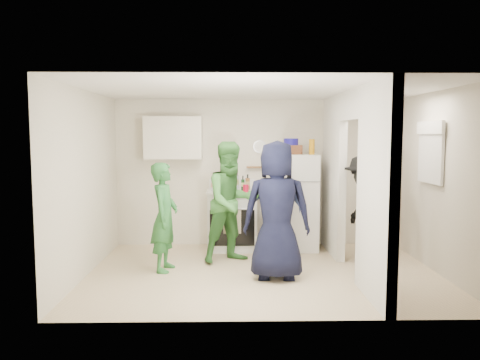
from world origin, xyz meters
name	(u,v)px	position (x,y,z in m)	size (l,w,h in m)	color
floor	(263,272)	(0.00, 0.00, 0.00)	(4.80, 4.80, 0.00)	beige
wall_back	(257,173)	(0.00, 1.70, 1.25)	(4.80, 4.80, 0.00)	silver
wall_front	(275,200)	(0.00, -1.70, 1.25)	(4.80, 4.80, 0.00)	silver
wall_left	(86,183)	(-2.40, 0.00, 1.25)	(3.40, 3.40, 0.00)	silver
wall_right	(438,182)	(2.40, 0.00, 1.25)	(3.40, 3.40, 0.00)	silver
ceiling	(264,90)	(0.00, 0.00, 2.50)	(4.80, 4.80, 0.00)	white
partition_pier_back	(334,176)	(1.20, 1.10, 1.25)	(0.12, 1.20, 2.50)	silver
partition_pier_front	(376,192)	(1.20, -1.10, 1.25)	(0.12, 1.20, 2.50)	silver
partition_header	(353,105)	(1.20, 0.00, 2.30)	(0.12, 1.00, 0.40)	silver
stove	(232,220)	(-0.42, 1.37, 0.49)	(0.82, 0.69, 0.98)	white
upper_cabinet	(173,138)	(-1.40, 1.52, 1.85)	(0.95, 0.34, 0.70)	silver
fridge	(297,202)	(0.65, 1.34, 0.79)	(0.65, 0.63, 1.58)	white
wicker_basket	(291,150)	(0.55, 1.39, 1.66)	(0.35, 0.25, 0.15)	brown
blue_bowl	(291,142)	(0.55, 1.39, 1.79)	(0.24, 0.24, 0.11)	navy
yellow_cup_stack_top	(312,147)	(0.87, 1.24, 1.71)	(0.09, 0.09, 0.25)	orange
wall_clock	(260,147)	(0.05, 1.68, 1.70)	(0.22, 0.22, 0.03)	white
spice_shelf	(257,167)	(0.00, 1.65, 1.35)	(0.35, 0.08, 0.03)	olive
nook_window	(432,153)	(2.38, 0.20, 1.65)	(0.03, 0.70, 0.80)	black
nook_window_frame	(431,153)	(2.36, 0.20, 1.65)	(0.04, 0.76, 0.86)	white
nook_valance	(430,128)	(2.34, 0.20, 2.00)	(0.04, 0.82, 0.18)	white
yellow_cup_stack_stove	(225,184)	(-0.54, 1.15, 1.11)	(0.09, 0.09, 0.25)	orange
red_cup	(246,188)	(-0.20, 1.17, 1.04)	(0.09, 0.09, 0.12)	red
person_green_left	(165,217)	(-1.37, 0.14, 0.76)	(0.55, 0.36, 1.52)	#2F7730
person_green_center	(232,202)	(-0.43, 0.60, 0.90)	(0.88, 0.68, 1.80)	#3D8239
person_denim	(276,209)	(0.26, 0.83, 0.76)	(0.89, 0.37, 1.52)	#39427D
person_navy	(277,210)	(0.16, -0.27, 0.91)	(0.89, 0.58, 1.83)	black
person_nook	(364,210)	(1.50, 0.38, 0.81)	(1.05, 0.60, 1.62)	black
bottle_a	(215,182)	(-0.71, 1.49, 1.11)	(0.07, 0.07, 0.27)	#613013
bottle_b	(222,183)	(-0.59, 1.28, 1.12)	(0.07, 0.07, 0.27)	#18481A
bottle_c	(227,181)	(-0.50, 1.52, 1.12)	(0.06, 0.06, 0.28)	#B5BBC4
bottle_d	(233,182)	(-0.41, 1.31, 1.13)	(0.08, 0.08, 0.31)	#543C0E
bottle_e	(237,180)	(-0.34, 1.54, 1.14)	(0.06, 0.06, 0.32)	silver
bottle_f	(243,183)	(-0.25, 1.39, 1.10)	(0.06, 0.06, 0.24)	#153C19
bottle_g	(248,182)	(-0.16, 1.50, 1.11)	(0.07, 0.07, 0.26)	#935F30
bottle_h	(213,183)	(-0.74, 1.25, 1.11)	(0.06, 0.06, 0.26)	silver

